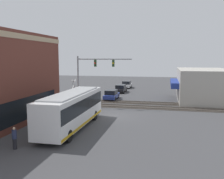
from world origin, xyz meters
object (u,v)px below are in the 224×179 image
city_bus (72,109)px  pedestrian_at_crossing (85,102)px  parked_car_blue (111,95)px  pedestrian_by_lamp (14,138)px  parked_car_black (121,89)px  crossing_signal (74,91)px  parked_car_white (127,85)px

city_bus → pedestrian_at_crossing: size_ratio=6.55×
city_bus → parked_car_blue: 16.83m
pedestrian_by_lamp → pedestrian_at_crossing: pedestrian_at_crossing is taller
city_bus → pedestrian_by_lamp: size_ratio=6.82×
pedestrian_by_lamp → city_bus: bearing=-19.2°
parked_car_blue → pedestrian_by_lamp: size_ratio=2.71×
parked_car_black → pedestrian_by_lamp: pedestrian_by_lamp is taller
pedestrian_by_lamp → pedestrian_at_crossing: (14.63, -0.46, 0.04)m
parked_car_blue → crossing_signal: bearing=158.0°
city_bus → parked_car_black: 25.06m
crossing_signal → pedestrian_at_crossing: (-0.22, -1.59, -1.42)m
crossing_signal → parked_car_white: crossing_signal is taller
city_bus → crossing_signal: 9.40m
crossing_signal → pedestrian_at_crossing: size_ratio=2.23×
city_bus → crossing_signal: bearing=20.1°
city_bus → parked_car_white: city_bus is taller
parked_car_black → pedestrian_at_crossing: size_ratio=2.70×
crossing_signal → pedestrian_by_lamp: crossing_signal is taller
city_bus → pedestrian_by_lamp: city_bus is taller
parked_car_blue → parked_car_white: (15.44, 0.00, 0.00)m
city_bus → parked_car_white: bearing=-0.0°
pedestrian_at_crossing → parked_car_white: bearing=-4.0°
city_bus → crossing_signal: size_ratio=2.94×
parked_car_black → parked_car_white: bearing=0.0°
city_bus → parked_car_blue: bearing=-0.0°
pedestrian_at_crossing → crossing_signal: bearing=81.9°
parked_car_black → parked_car_white: 7.20m
crossing_signal → parked_car_white: size_ratio=0.87×
parked_car_black → parked_car_white: size_ratio=1.06×
city_bus → parked_car_black: size_ratio=2.43×
parked_car_white → pedestrian_by_lamp: 38.32m
crossing_signal → parked_car_white: (23.41, -3.22, -1.59)m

